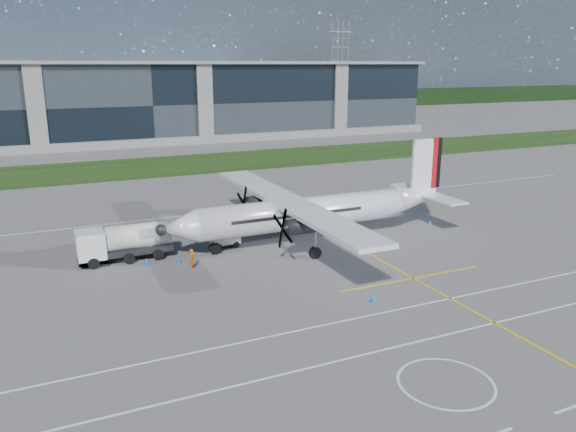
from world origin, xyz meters
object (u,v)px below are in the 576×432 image
object	(u,v)px
turboprop_aircraft	(314,194)
safety_cone_nose_stbd	(158,252)
safety_cone_fwd	(146,261)
safety_cone_tail	(430,222)
fuel_tanker_truck	(117,244)
safety_cone_nose_port	(179,260)
pylon_east	(340,64)
safety_cone_stbdwing	(239,203)
ground_crew_person	(192,257)
baggage_tug	(225,238)
safety_cone_portwing	(373,298)

from	to	relation	value
turboprop_aircraft	safety_cone_nose_stbd	world-z (taller)	turboprop_aircraft
safety_cone_fwd	safety_cone_tail	bearing A→B (deg)	-0.15
fuel_tanker_truck	safety_cone_nose_stbd	world-z (taller)	fuel_tanker_truck
safety_cone_tail	safety_cone_nose_port	xyz separation A→B (m)	(-24.81, -0.71, 0.00)
fuel_tanker_truck	turboprop_aircraft	bearing A→B (deg)	-5.64
pylon_east	safety_cone_nose_port	distance (m)	175.48
fuel_tanker_truck	safety_cone_stbdwing	bearing A→B (deg)	41.38
fuel_tanker_truck	ground_crew_person	bearing A→B (deg)	-40.26
baggage_tug	safety_cone_stbdwing	size ratio (longest dim) A/B	5.13
safety_cone_portwing	safety_cone_nose_port	size ratio (longest dim) A/B	1.00
safety_cone_portwing	safety_cone_nose_port	world-z (taller)	same
pylon_east	turboprop_aircraft	distance (m)	168.05
fuel_tanker_truck	safety_cone_nose_stbd	size ratio (longest dim) A/B	15.17
fuel_tanker_truck	baggage_tug	world-z (taller)	fuel_tanker_truck
fuel_tanker_truck	safety_cone_nose_stbd	distance (m)	3.35
baggage_tug	safety_cone_portwing	size ratio (longest dim) A/B	5.13
safety_cone_stbdwing	baggage_tug	bearing A→B (deg)	-114.39
baggage_tug	safety_cone_nose_port	world-z (taller)	baggage_tug
ground_crew_person	safety_cone_nose_port	distance (m)	1.88
safety_cone_tail	safety_cone_stbdwing	distance (m)	20.54
ground_crew_person	safety_cone_fwd	world-z (taller)	ground_crew_person
ground_crew_person	safety_cone_nose_port	bearing A→B (deg)	35.70
turboprop_aircraft	safety_cone_nose_stbd	bearing A→B (deg)	172.82
safety_cone_fwd	safety_cone_nose_stbd	bearing A→B (deg)	53.14
safety_cone_nose_port	safety_cone_fwd	bearing A→B (deg)	161.93
safety_cone_fwd	safety_cone_stbdwing	size ratio (longest dim) A/B	1.00
baggage_tug	ground_crew_person	distance (m)	5.69
baggage_tug	safety_cone_tail	size ratio (longest dim) A/B	5.13
safety_cone_fwd	turboprop_aircraft	bearing A→B (deg)	0.25
pylon_east	safety_cone_nose_stbd	distance (m)	174.01
baggage_tug	pylon_east	bearing A→B (deg)	57.27
safety_cone_fwd	safety_cone_nose_port	world-z (taller)	same
safety_cone_portwing	safety_cone_nose_port	xyz separation A→B (m)	(-9.76, 12.58, 0.00)
fuel_tanker_truck	safety_cone_stbdwing	distance (m)	19.62
ground_crew_person	fuel_tanker_truck	bearing A→B (deg)	64.58
turboprop_aircraft	fuel_tanker_truck	bearing A→B (deg)	174.36
pylon_east	safety_cone_portwing	xyz separation A→B (m)	(-86.92, -158.29, -14.75)
turboprop_aircraft	safety_cone_nose_stbd	distance (m)	13.95
safety_cone_nose_port	baggage_tug	bearing A→B (deg)	28.03
pylon_east	safety_cone_nose_stbd	world-z (taller)	pylon_east
baggage_tug	ground_crew_person	world-z (taller)	ground_crew_person
safety_cone_stbdwing	safety_cone_nose_port	bearing A→B (deg)	-124.17
ground_crew_person	safety_cone_portwing	world-z (taller)	ground_crew_person
turboprop_aircraft	safety_cone_nose_stbd	xyz separation A→B (m)	(-13.28, 1.67, -3.94)
pylon_east	safety_cone_portwing	distance (m)	181.18
safety_cone_nose_stbd	safety_cone_portwing	xyz separation A→B (m)	(10.85, -15.10, 0.00)
safety_cone_stbdwing	safety_cone_nose_stbd	bearing A→B (deg)	-131.87
safety_cone_stbdwing	safety_cone_portwing	bearing A→B (deg)	-91.45
safety_cone_tail	safety_cone_portwing	world-z (taller)	same
fuel_tanker_truck	ground_crew_person	distance (m)	6.39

